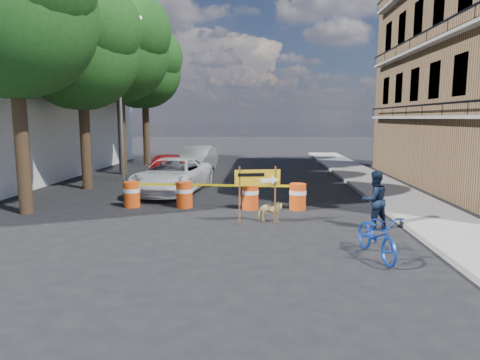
# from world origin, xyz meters

# --- Properties ---
(ground) EXTENTS (120.00, 120.00, 0.00)m
(ground) POSITION_xyz_m (0.00, 0.00, 0.00)
(ground) COLOR black
(ground) RESTS_ON ground
(sidewalk_east) EXTENTS (2.40, 40.00, 0.15)m
(sidewalk_east) POSITION_xyz_m (6.20, 6.00, 0.07)
(sidewalk_east) COLOR gray
(sidewalk_east) RESTS_ON ground
(tree_near) EXTENTS (5.46, 5.20, 9.15)m
(tree_near) POSITION_xyz_m (-6.73, 2.00, 6.36)
(tree_near) COLOR #332316
(tree_near) RESTS_ON ground
(tree_mid_a) EXTENTS (5.25, 5.00, 8.68)m
(tree_mid_a) POSITION_xyz_m (-6.74, 7.00, 6.01)
(tree_mid_a) COLOR #332316
(tree_mid_a) RESTS_ON ground
(tree_mid_b) EXTENTS (5.67, 5.40, 9.62)m
(tree_mid_b) POSITION_xyz_m (-6.73, 12.00, 6.71)
(tree_mid_b) COLOR #332316
(tree_mid_b) RESTS_ON ground
(tree_far) EXTENTS (5.04, 4.80, 8.84)m
(tree_far) POSITION_xyz_m (-6.74, 17.00, 6.22)
(tree_far) COLOR #332316
(tree_far) RESTS_ON ground
(streetlamp) EXTENTS (1.25, 0.18, 8.00)m
(streetlamp) POSITION_xyz_m (-5.93, 9.50, 4.38)
(streetlamp) COLOR gray
(streetlamp) RESTS_ON ground
(barrel_far_left) EXTENTS (0.58, 0.58, 0.90)m
(barrel_far_left) POSITION_xyz_m (-3.63, 3.18, 0.47)
(barrel_far_left) COLOR red
(barrel_far_left) RESTS_ON ground
(barrel_mid_left) EXTENTS (0.58, 0.58, 0.90)m
(barrel_mid_left) POSITION_xyz_m (-1.76, 3.19, 0.47)
(barrel_mid_left) COLOR red
(barrel_mid_left) RESTS_ON ground
(barrel_mid_right) EXTENTS (0.58, 0.58, 0.90)m
(barrel_mid_right) POSITION_xyz_m (0.55, 3.01, 0.47)
(barrel_mid_right) COLOR red
(barrel_mid_right) RESTS_ON ground
(barrel_far_right) EXTENTS (0.58, 0.58, 0.90)m
(barrel_far_right) POSITION_xyz_m (2.18, 3.04, 0.47)
(barrel_far_right) COLOR red
(barrel_far_right) RESTS_ON ground
(detour_sign) EXTENTS (1.33, 0.35, 1.73)m
(detour_sign) POSITION_xyz_m (0.98, 0.91, 1.26)
(detour_sign) COLOR #592D19
(detour_sign) RESTS_ON ground
(pedestrian) EXTENTS (0.98, 0.88, 1.65)m
(pedestrian) POSITION_xyz_m (4.12, 0.58, 0.83)
(pedestrian) COLOR black
(pedestrian) RESTS_ON ground
(bicycle) EXTENTS (0.84, 1.12, 1.95)m
(bicycle) POSITION_xyz_m (3.52, -1.99, 0.98)
(bicycle) COLOR #1540B2
(bicycle) RESTS_ON ground
(dog) EXTENTS (0.84, 0.53, 0.66)m
(dog) POSITION_xyz_m (1.20, 1.20, 0.33)
(dog) COLOR #D8C57C
(dog) RESTS_ON ground
(suv_white) EXTENTS (3.01, 5.47, 1.45)m
(suv_white) POSITION_xyz_m (-2.80, 6.16, 0.73)
(suv_white) COLOR white
(suv_white) RESTS_ON ground
(sedan_red) EXTENTS (2.03, 4.35, 1.44)m
(sedan_red) POSITION_xyz_m (-3.68, 8.93, 0.72)
(sedan_red) COLOR #A90E11
(sedan_red) RESTS_ON ground
(sedan_silver) EXTENTS (1.99, 4.71, 1.51)m
(sedan_silver) POSITION_xyz_m (-2.80, 13.23, 0.76)
(sedan_silver) COLOR #A2A5A9
(sedan_silver) RESTS_ON ground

